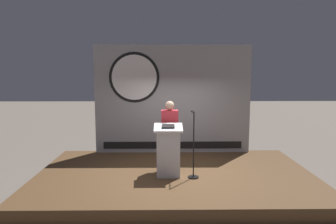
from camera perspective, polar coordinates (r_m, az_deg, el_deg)
The scene contains 6 objects.
ground_plane at distance 7.60m, azimuth 1.25°, elevation -13.06°, with size 40.00×40.00×0.00m, color #6B6056.
stage_platform at distance 7.55m, azimuth 1.25°, elevation -12.00°, with size 6.40×4.00×0.30m, color brown.
banner_display at distance 8.99m, azimuth 0.57°, elevation 2.38°, with size 4.46×0.12×3.10m.
podium at distance 7.11m, azimuth 0.04°, elevation -7.09°, with size 0.64×0.50×1.18m.
speaker_person at distance 7.52m, azimuth 0.31°, elevation -4.16°, with size 0.40×0.26×1.66m.
microphone_stand at distance 7.06m, azimuth 4.63°, elevation -7.59°, with size 0.24×0.59×1.49m.
Camera 1 is at (-0.26, -7.10, 2.69)m, focal length 33.43 mm.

